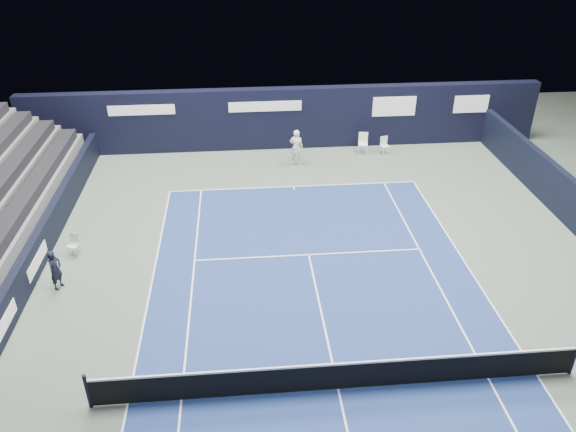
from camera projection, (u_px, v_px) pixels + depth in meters
The scene contains 11 objects.
ground at pixel (327, 338), 16.59m from camera, with size 48.00×48.00×0.00m, color #4D5C52.
court_surface at pixel (338, 389), 14.86m from camera, with size 10.97×23.77×0.01m, color navy.
folding_chair_back_a at pixel (363, 139), 28.14m from camera, with size 0.53×0.55×1.03m.
folding_chair_back_b at pixel (384, 144), 28.13m from camera, with size 0.46×0.45×0.87m.
line_judge_chair at pixel (74, 242), 20.23m from camera, with size 0.47×0.47×0.83m.
line_judge at pixel (56, 270), 18.35m from camera, with size 0.52×0.34×1.43m, color black.
court_markings at pixel (338, 389), 14.86m from camera, with size 11.03×23.83×0.00m.
tennis_net at pixel (339, 375), 14.61m from camera, with size 12.90×0.10×1.10m.
back_sponsor_wall at pixel (285, 118), 28.32m from camera, with size 26.00×0.63×3.10m.
side_barrier_left at pixel (32, 261), 18.98m from camera, with size 0.33×22.00×1.20m.
tennis_player at pixel (296, 147), 26.76m from camera, with size 0.73×0.90×1.76m.
Camera 1 is at (-2.28, -10.42, 11.41)m, focal length 35.00 mm.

